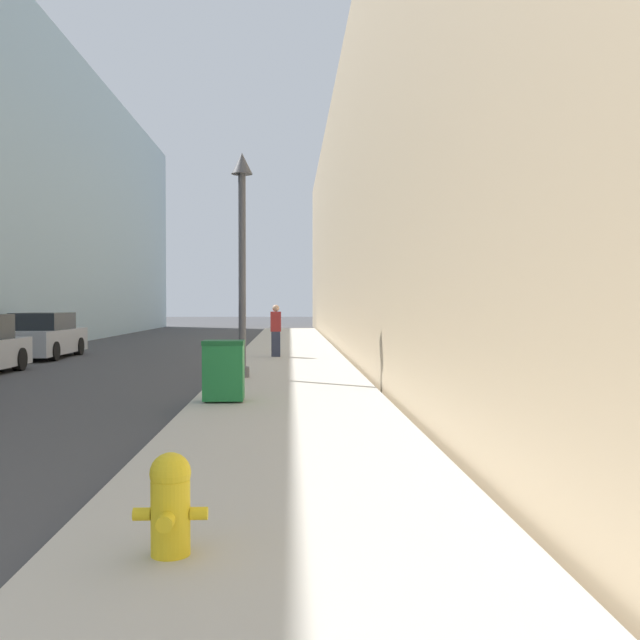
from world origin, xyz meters
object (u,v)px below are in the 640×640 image
(fire_hydrant, at_px, (170,501))
(lamppost, at_px, (242,237))
(pedestrian_on_sidewalk, at_px, (276,331))
(parked_sedan_far, at_px, (43,337))
(trash_bin, at_px, (224,370))

(fire_hydrant, height_order, lamppost, lamppost)
(lamppost, bearing_deg, pedestrian_on_sidewalk, 84.25)
(parked_sedan_far, bearing_deg, pedestrian_on_sidewalk, -9.74)
(lamppost, bearing_deg, trash_bin, -90.73)
(lamppost, xyz_separation_m, parked_sedan_far, (-7.36, 7.97, -2.72))
(fire_hydrant, relative_size, lamppost, 0.13)
(pedestrian_on_sidewalk, bearing_deg, parked_sedan_far, 170.26)
(parked_sedan_far, bearing_deg, trash_bin, -59.00)
(fire_hydrant, relative_size, pedestrian_on_sidewalk, 0.42)
(parked_sedan_far, xyz_separation_m, pedestrian_on_sidewalk, (8.03, -1.38, 0.26))
(fire_hydrant, bearing_deg, parked_sedan_far, 111.02)
(pedestrian_on_sidewalk, bearing_deg, trash_bin, -93.81)
(trash_bin, height_order, lamppost, lamppost)
(lamppost, xyz_separation_m, pedestrian_on_sidewalk, (0.66, 6.60, -2.46))
(parked_sedan_far, bearing_deg, lamppost, -47.27)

